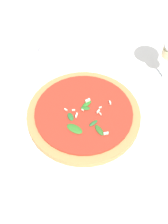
% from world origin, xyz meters
% --- Properties ---
extents(ground_plane, '(6.00, 6.00, 0.00)m').
position_xyz_m(ground_plane, '(0.00, 0.00, 0.00)').
color(ground_plane, white).
extents(pizza_arugula_main, '(0.33, 0.33, 0.05)m').
position_xyz_m(pizza_arugula_main, '(0.01, 0.00, 0.02)').
color(pizza_arugula_main, white).
rests_on(pizza_arugula_main, ground_plane).
extents(napkin, '(0.15, 0.12, 0.01)m').
position_xyz_m(napkin, '(-0.27, 0.21, 0.00)').
color(napkin, silver).
rests_on(napkin, ground_plane).
extents(fork, '(0.18, 0.07, 0.00)m').
position_xyz_m(fork, '(-0.26, 0.21, 0.01)').
color(fork, silver).
rests_on(fork, ground_plane).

